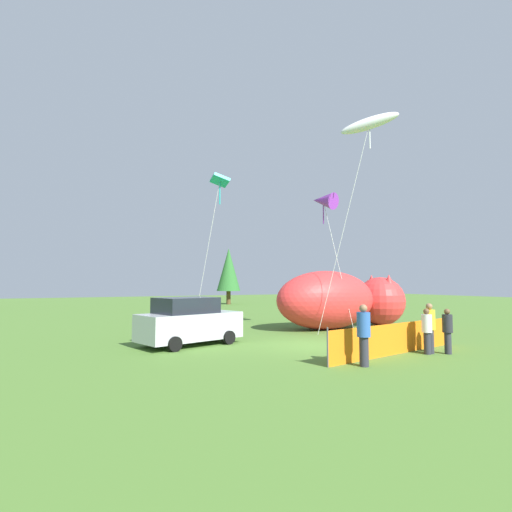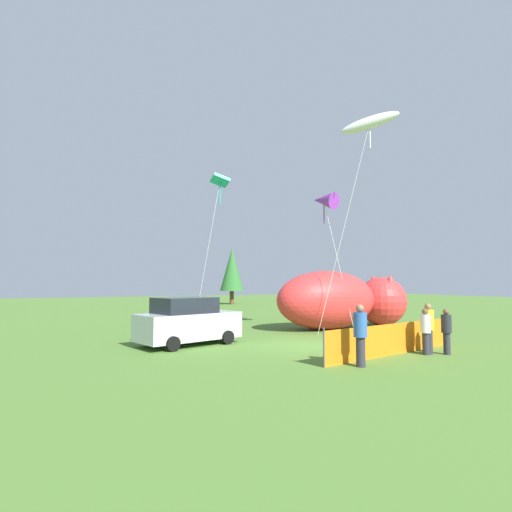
{
  "view_description": "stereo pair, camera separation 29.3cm",
  "coord_description": "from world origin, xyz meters",
  "views": [
    {
      "loc": [
        -9.34,
        -13.78,
        2.58
      ],
      "look_at": [
        -0.29,
        4.52,
        3.92
      ],
      "focal_mm": 28.0,
      "sensor_mm": 36.0,
      "label": 1
    },
    {
      "loc": [
        -9.08,
        -13.9,
        2.58
      ],
      "look_at": [
        -0.29,
        4.52,
        3.92
      ],
      "focal_mm": 28.0,
      "sensor_mm": 36.0,
      "label": 2
    }
  ],
  "objects": [
    {
      "name": "kite_white_ghost",
      "position": [
        4.48,
        1.26,
        10.54
      ],
      "size": [
        3.68,
        2.54,
        11.25
      ],
      "color": "silver",
      "rests_on": "ground"
    },
    {
      "name": "inflatable_cat",
      "position": [
        4.88,
        4.25,
        1.48
      ],
      "size": [
        8.62,
        3.42,
        3.2
      ],
      "rotation": [
        0.0,
        0.0,
        0.04
      ],
      "color": "red",
      "rests_on": "ground"
    },
    {
      "name": "horizon_tree_east",
      "position": [
        8.5,
        29.51,
        4.02
      ],
      "size": [
        2.75,
        2.75,
        6.55
      ],
      "color": "brown",
      "rests_on": "ground"
    },
    {
      "name": "parked_car",
      "position": [
        -4.48,
        2.26,
        0.95
      ],
      "size": [
        4.54,
        2.98,
        1.95
      ],
      "rotation": [
        0.0,
        0.0,
        0.29
      ],
      "color": "#B7BCC1",
      "rests_on": "ground"
    },
    {
      "name": "kite_teal_diamond",
      "position": [
        -1.81,
        5.84,
        7.84
      ],
      "size": [
        1.52,
        1.69,
        8.3
      ],
      "color": "silver",
      "rests_on": "ground"
    },
    {
      "name": "ground_plane",
      "position": [
        0.0,
        0.0,
        0.0
      ],
      "size": [
        120.0,
        120.0,
        0.0
      ],
      "primitive_type": "plane",
      "color": "#4C752D"
    },
    {
      "name": "spectator_in_green_shirt",
      "position": [
        -0.88,
        -4.15,
        1.03
      ],
      "size": [
        0.41,
        0.41,
        1.89
      ],
      "color": "#2D2D38",
      "rests_on": "ground"
    },
    {
      "name": "folding_chair",
      "position": [
        3.09,
        -2.05,
        0.55
      ],
      "size": [
        0.7,
        0.7,
        0.93
      ],
      "rotation": [
        0.0,
        0.0,
        1.02
      ],
      "color": "#1959A5",
      "rests_on": "ground"
    },
    {
      "name": "kite_purple_delta",
      "position": [
        3.83,
        4.33,
        7.12
      ],
      "size": [
        1.35,
        2.87,
        7.73
      ],
      "color": "silver",
      "rests_on": "ground"
    },
    {
      "name": "spectator_in_grey_shirt",
      "position": [
        2.79,
        -3.48,
        0.99
      ],
      "size": [
        0.39,
        0.39,
        1.81
      ],
      "color": "#2D2D38",
      "rests_on": "ground"
    },
    {
      "name": "spectator_in_yellow_shirt",
      "position": [
        2.57,
        -3.55,
        0.89
      ],
      "size": [
        0.36,
        0.36,
        1.63
      ],
      "color": "#2D2D38",
      "rests_on": "ground"
    },
    {
      "name": "spectator_in_white_shirt",
      "position": [
        3.29,
        -3.84,
        0.88
      ],
      "size": [
        0.35,
        0.35,
        1.62
      ],
      "color": "#2D2D38",
      "rests_on": "ground"
    },
    {
      "name": "safety_fence",
      "position": [
        1.55,
        -3.04,
        0.55
      ],
      "size": [
        7.04,
        1.47,
        1.2
      ],
      "rotation": [
        0.0,
        0.0,
        0.2
      ],
      "color": "orange",
      "rests_on": "ground"
    }
  ]
}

